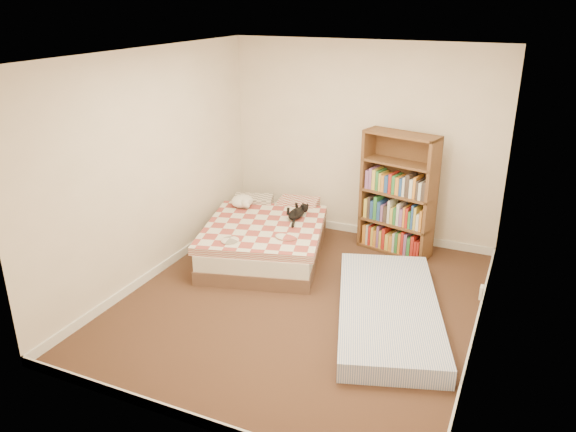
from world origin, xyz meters
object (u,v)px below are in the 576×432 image
at_px(floor_mattress, 388,310).
at_px(white_dog, 242,201).
at_px(bookshelf, 397,209).
at_px(bed, 267,237).
at_px(black_cat, 298,213).

xyz_separation_m(floor_mattress, white_dog, (-2.24, 1.15, 0.43)).
height_order(bookshelf, white_dog, bookshelf).
distance_m(bed, black_cat, 0.47).
xyz_separation_m(bed, white_dog, (-0.49, 0.28, 0.30)).
distance_m(black_cat, white_dog, 0.79).
bearing_deg(bed, black_cat, 23.54).
distance_m(bed, floor_mattress, 1.96).
height_order(bed, floor_mattress, bed).
bearing_deg(floor_mattress, white_dog, 134.96).
bearing_deg(black_cat, white_dog, -176.81).
distance_m(floor_mattress, black_cat, 1.87).
relative_size(bed, floor_mattress, 1.01).
bearing_deg(bookshelf, bed, -137.63).
height_order(black_cat, white_dog, white_dog).
xyz_separation_m(bookshelf, white_dog, (-1.90, -0.46, -0.03)).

